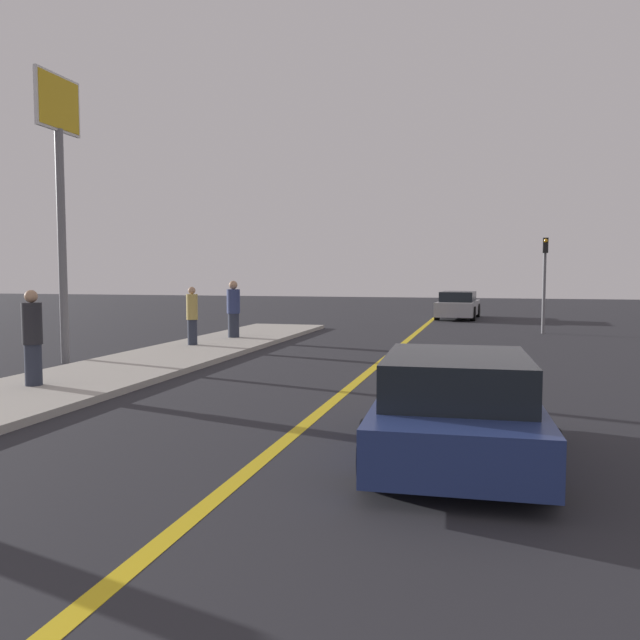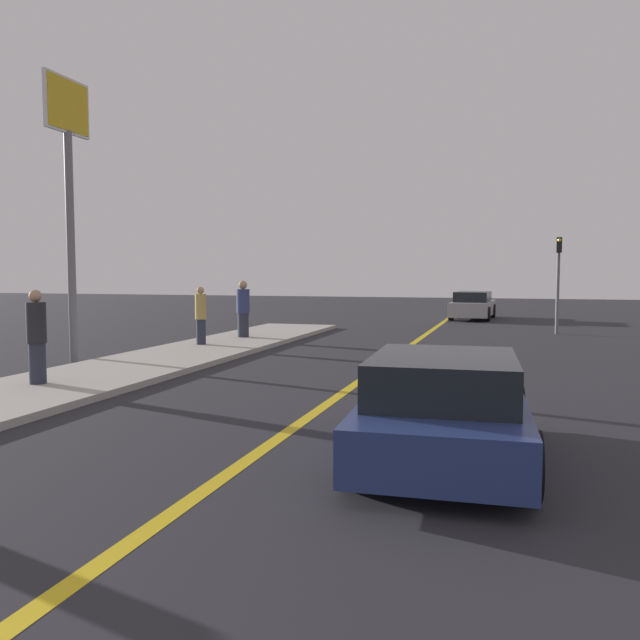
% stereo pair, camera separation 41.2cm
% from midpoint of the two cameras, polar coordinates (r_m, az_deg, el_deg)
% --- Properties ---
extents(road_center_line, '(0.20, 60.00, 0.01)m').
position_cam_midpoint_polar(road_center_line, '(17.29, 5.85, -3.07)').
color(road_center_line, gold).
rests_on(road_center_line, ground_plane).
extents(sidewalk_left, '(2.93, 25.36, 0.13)m').
position_cam_midpoint_polar(sidewalk_left, '(14.27, -19.44, -4.57)').
color(sidewalk_left, '#ADA89E').
rests_on(sidewalk_left, ground_plane).
extents(car_near_right_lane, '(2.10, 3.90, 1.26)m').
position_cam_midpoint_polar(car_near_right_lane, '(7.54, 10.86, -7.89)').
color(car_near_right_lane, navy).
rests_on(car_near_right_lane, ground_plane).
extents(car_ahead_center, '(2.09, 4.65, 1.34)m').
position_cam_midpoint_polar(car_ahead_center, '(31.36, 12.15, 1.31)').
color(car_ahead_center, '#9E9EA3').
rests_on(car_ahead_center, ground_plane).
extents(pedestrian_mid_group, '(0.36, 0.36, 1.77)m').
position_cam_midpoint_polar(pedestrian_mid_group, '(12.74, -25.65, -1.47)').
color(pedestrian_mid_group, '#282D3D').
rests_on(pedestrian_mid_group, sidewalk_left).
extents(pedestrian_far_standing, '(0.33, 0.33, 1.69)m').
position_cam_midpoint_polar(pedestrian_far_standing, '(18.53, -12.24, 0.39)').
color(pedestrian_far_standing, '#282D3D').
rests_on(pedestrian_far_standing, sidewalk_left).
extents(pedestrian_by_sign, '(0.43, 0.43, 1.84)m').
position_cam_midpoint_polar(pedestrian_by_sign, '(20.51, -8.49, 0.98)').
color(pedestrian_by_sign, '#282D3D').
rests_on(pedestrian_by_sign, sidewalk_left).
extents(traffic_light, '(0.18, 0.40, 3.51)m').
position_cam_midpoint_polar(traffic_light, '(24.23, 19.38, 3.97)').
color(traffic_light, slate).
rests_on(traffic_light, ground_plane).
extents(roadside_sign, '(0.20, 1.55, 6.94)m').
position_cam_midpoint_polar(roadside_sign, '(16.78, -23.40, 13.50)').
color(roadside_sign, slate).
rests_on(roadside_sign, ground_plane).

